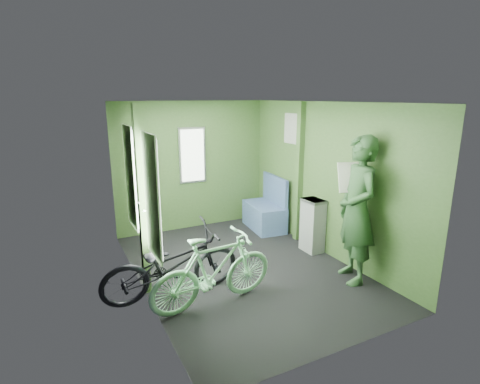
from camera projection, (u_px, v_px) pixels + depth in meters
The scene contains 6 objects.
room at pixel (240, 169), 4.98m from camera, with size 4.00×4.02×2.31m.
bicycle_black at pixel (174, 298), 4.54m from camera, with size 0.59×1.69×0.89m, color black.
bicycle_mint at pixel (215, 307), 4.35m from camera, with size 0.43×1.54×0.92m, color #9CE8B5.
passenger at pixel (357, 210), 4.78m from camera, with size 0.67×0.81×1.92m.
waste_box at pixel (313, 225), 5.83m from camera, with size 0.25×0.35×0.84m, color gray.
bench_seat at pixel (265, 213), 6.88m from camera, with size 0.61×0.97×0.97m.
Camera 1 is at (-2.26, -4.32, 2.37)m, focal length 28.00 mm.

